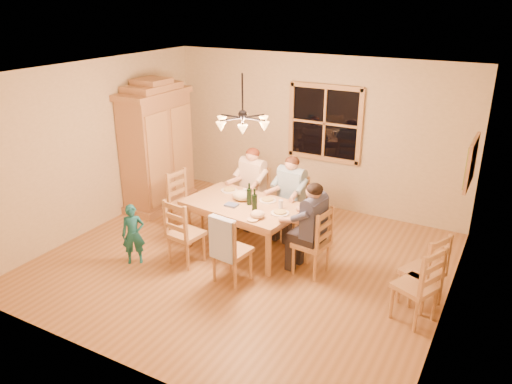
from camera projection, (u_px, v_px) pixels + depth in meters
The scene contains 33 objects.
floor at pixel (244, 261), 7.27m from camera, with size 5.50×5.50×0.00m, color olive.
ceiling at pixel (242, 73), 6.27m from camera, with size 5.50×5.00×0.02m, color white.
wall_back at pixel (314, 133), 8.80m from camera, with size 5.50×0.02×2.70m, color tan.
wall_left at pixel (95, 146), 8.00m from camera, with size 0.02×5.00×2.70m, color tan.
wall_right at pixel (457, 214), 5.54m from camera, with size 0.02×5.00×2.70m, color tan.
window at pixel (325, 123), 8.61m from camera, with size 1.30×0.06×1.30m.
painting at pixel (471, 162), 6.44m from camera, with size 0.06×0.78×0.64m.
chandelier at pixel (243, 122), 6.50m from camera, with size 0.77×0.68×0.71m.
armoire at pixel (157, 149), 8.87m from camera, with size 0.66×1.40×2.30m.
dining_table at pixel (243, 210), 7.38m from camera, with size 1.80×1.23×0.76m.
chair_far_left at pixel (252, 208), 8.34m from camera, with size 0.49×0.47×0.99m.
chair_far_right at pixel (290, 219), 7.93m from camera, with size 0.49×0.47×0.99m.
chair_near_left at pixel (186, 243), 7.14m from camera, with size 0.49×0.47×0.99m.
chair_near_right at pixel (232, 260), 6.68m from camera, with size 0.49×0.47×0.99m.
chair_end_left at pixel (187, 212), 8.15m from camera, with size 0.47×0.49×0.99m.
chair_end_right at pixel (311, 253), 6.87m from camera, with size 0.47×0.49×0.99m.
adult_woman at pixel (252, 177), 8.14m from camera, with size 0.43×0.46×0.87m.
adult_plaid_man at pixel (291, 187), 7.73m from camera, with size 0.43×0.46×0.87m.
adult_slate_man at pixel (313, 218), 6.67m from camera, with size 0.46×0.43×0.87m.
towel at pixel (223, 239), 6.39m from camera, with size 0.38×0.10×0.58m, color #B4C9F3.
wine_bottle_a at pixel (249, 194), 7.23m from camera, with size 0.08×0.08×0.33m, color black.
wine_bottle_b at pixel (255, 200), 7.03m from camera, with size 0.08×0.08×0.33m, color black.
plate_woman at pixel (229, 190), 7.79m from camera, with size 0.26×0.26×0.02m, color white.
plate_plaid at pixel (268, 200), 7.41m from camera, with size 0.26×0.26×0.02m, color white.
plate_slate at pixel (280, 213), 6.98m from camera, with size 0.26×0.26×0.02m, color white.
wine_glass_a at pixel (245, 193), 7.52m from camera, with size 0.06×0.06×0.14m, color silver.
wine_glass_b at pixel (281, 205), 7.11m from camera, with size 0.06×0.06×0.14m, color silver.
cap at pixel (257, 214), 6.84m from camera, with size 0.20×0.20×0.11m, color beige.
napkin at pixel (231, 205), 7.24m from camera, with size 0.18×0.14×0.03m, color #4E6090.
cloth_bundle at pixel (241, 195), 7.41m from camera, with size 0.28×0.22×0.15m, color beige.
child at pixel (133, 234), 7.09m from camera, with size 0.32×0.21×0.89m, color #18626E.
chair_spare_front at pixel (420, 283), 6.16m from camera, with size 0.56×0.57×0.99m.
chair_spare_back at pixel (414, 297), 5.86m from camera, with size 0.56×0.57×0.99m.
Camera 1 is at (3.23, -5.51, 3.62)m, focal length 35.00 mm.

